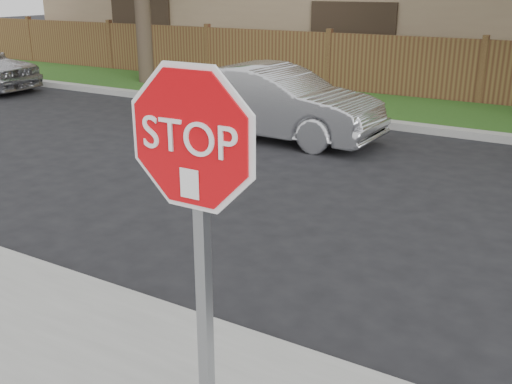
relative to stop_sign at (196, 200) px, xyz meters
The scene contains 6 objects.
ground 2.60m from the stop_sign, 127.01° to the left, with size 90.00×90.00×0.00m, color black.
far_curb 9.85m from the stop_sign, 96.61° to the left, with size 70.00×0.30×0.15m, color gray.
grass_strip 11.47m from the stop_sign, 95.65° to the left, with size 70.00×3.00×0.12m, color #1E4714.
fence 12.97m from the stop_sign, 94.95° to the left, with size 70.00×0.12×1.60m, color #4D2C1B.
stop_sign is the anchor object (origin of this frame).
sedan_left 8.69m from the stop_sign, 116.85° to the left, with size 1.47×4.20×1.38m, color #B8B9BD.
Camera 1 is at (2.81, -3.71, 2.85)m, focal length 42.00 mm.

